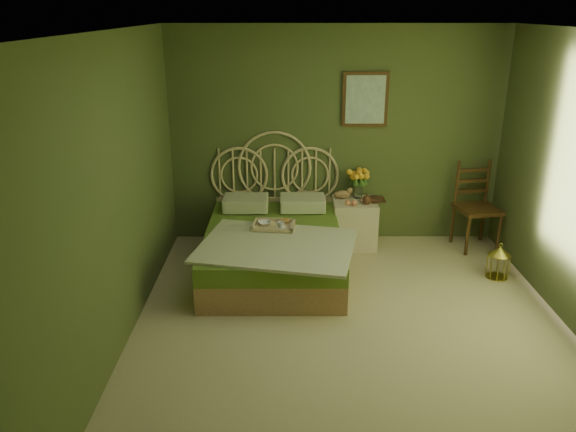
{
  "coord_description": "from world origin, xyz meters",
  "views": [
    {
      "loc": [
        -0.6,
        -4.42,
        2.76
      ],
      "look_at": [
        -0.58,
        1.0,
        0.74
      ],
      "focal_mm": 35.0,
      "sensor_mm": 36.0,
      "label": 1
    }
  ],
  "objects_px": {
    "nightstand": "(355,217)",
    "birdcage": "(498,263)",
    "chair": "(476,200)",
    "bed": "(273,244)"
  },
  "relations": [
    {
      "from": "chair",
      "to": "birdcage",
      "type": "height_order",
      "value": "chair"
    },
    {
      "from": "nightstand",
      "to": "birdcage",
      "type": "relative_size",
      "value": 2.8
    },
    {
      "from": "nightstand",
      "to": "birdcage",
      "type": "bearing_deg",
      "value": -31.92
    },
    {
      "from": "bed",
      "to": "birdcage",
      "type": "bearing_deg",
      "value": -4.92
    },
    {
      "from": "birdcage",
      "to": "chair",
      "type": "bearing_deg",
      "value": 90.0
    },
    {
      "from": "chair",
      "to": "bed",
      "type": "bearing_deg",
      "value": -173.77
    },
    {
      "from": "bed",
      "to": "nightstand",
      "type": "bearing_deg",
      "value": 35.62
    },
    {
      "from": "bed",
      "to": "chair",
      "type": "distance_m",
      "value": 2.55
    },
    {
      "from": "bed",
      "to": "birdcage",
      "type": "relative_size",
      "value": 6.14
    },
    {
      "from": "bed",
      "to": "birdcage",
      "type": "distance_m",
      "value": 2.45
    }
  ]
}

